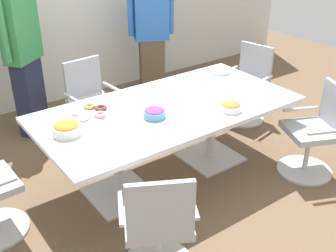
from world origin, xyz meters
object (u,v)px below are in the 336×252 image
(plate_stack, at_px, (221,71))
(office_chair_3, at_px, (92,106))
(office_chair_0, at_px, (158,230))
(person_standing_1, at_px, (151,34))
(person_standing_0, at_px, (23,52))
(snack_bowl_chips_orange, at_px, (67,128))
(donut_platter, at_px, (90,112))
(office_chair_1, at_px, (315,135))
(snack_bowl_pretzels, at_px, (231,107))
(snack_bowl_candy_mix, at_px, (154,113))
(office_chair_2, at_px, (247,87))
(conference_table, at_px, (168,119))

(plate_stack, bearing_deg, office_chair_3, 149.26)
(office_chair_0, relative_size, person_standing_1, 0.54)
(office_chair_0, height_order, person_standing_0, person_standing_0)
(snack_bowl_chips_orange, xyz_separation_m, donut_platter, (0.31, 0.22, -0.03))
(person_standing_0, xyz_separation_m, plate_stack, (1.72, -1.28, -0.20))
(office_chair_1, relative_size, snack_bowl_pretzels, 4.74)
(person_standing_1, distance_m, snack_bowl_candy_mix, 2.22)
(office_chair_0, height_order, snack_bowl_chips_orange, office_chair_0)
(snack_bowl_candy_mix, bearing_deg, office_chair_3, 90.95)
(snack_bowl_pretzels, bearing_deg, plate_stack, 53.18)
(person_standing_1, xyz_separation_m, snack_bowl_candy_mix, (-1.22, -1.85, -0.08))
(office_chair_2, height_order, office_chair_3, same)
(office_chair_2, bearing_deg, snack_bowl_candy_mix, 97.38)
(person_standing_0, height_order, snack_bowl_chips_orange, person_standing_0)
(person_standing_0, bearing_deg, person_standing_1, 145.66)
(person_standing_0, relative_size, person_standing_1, 1.10)
(conference_table, distance_m, snack_bowl_chips_orange, 0.98)
(office_chair_0, xyz_separation_m, snack_bowl_pretzels, (1.20, 0.58, 0.38))
(office_chair_1, xyz_separation_m, donut_platter, (-1.85, 1.05, 0.36))
(office_chair_0, bearing_deg, plate_stack, 65.42)
(snack_bowl_pretzels, height_order, donut_platter, snack_bowl_pretzels)
(office_chair_0, bearing_deg, snack_bowl_pretzels, 53.98)
(office_chair_1, bearing_deg, conference_table, 81.27)
(donut_platter, bearing_deg, office_chair_1, -29.52)
(conference_table, bearing_deg, donut_platter, 157.13)
(person_standing_0, distance_m, snack_bowl_candy_mix, 1.83)
(snack_bowl_candy_mix, distance_m, donut_platter, 0.57)
(conference_table, height_order, snack_bowl_pretzels, snack_bowl_pretzels)
(snack_bowl_chips_orange, xyz_separation_m, plate_stack, (1.94, 0.32, -0.03))
(conference_table, bearing_deg, office_chair_2, 17.24)
(person_standing_1, distance_m, snack_bowl_pretzels, 2.23)
(snack_bowl_pretzels, bearing_deg, office_chair_2, 37.77)
(office_chair_2, bearing_deg, office_chair_3, 59.82)
(person_standing_1, xyz_separation_m, donut_platter, (-1.64, -1.47, -0.10))
(person_standing_0, xyz_separation_m, person_standing_1, (1.73, 0.10, -0.10))
(plate_stack, bearing_deg, donut_platter, -176.66)
(conference_table, relative_size, office_chair_3, 2.64)
(office_chair_3, bearing_deg, person_standing_1, -157.14)
(conference_table, distance_m, office_chair_2, 1.62)
(office_chair_0, height_order, office_chair_1, same)
(snack_bowl_candy_mix, bearing_deg, snack_bowl_chips_orange, 167.84)
(person_standing_0, bearing_deg, office_chair_1, 91.04)
(office_chair_3, distance_m, snack_bowl_pretzels, 1.67)
(snack_bowl_pretzels, distance_m, snack_bowl_chips_orange, 1.44)
(person_standing_0, distance_m, snack_bowl_pretzels, 2.35)
(conference_table, height_order, person_standing_1, person_standing_1)
(office_chair_3, xyz_separation_m, plate_stack, (1.22, -0.73, 0.37))
(snack_bowl_chips_orange, distance_m, donut_platter, 0.39)
(conference_table, distance_m, snack_bowl_pretzels, 0.59)
(office_chair_3, height_order, donut_platter, office_chair_3)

